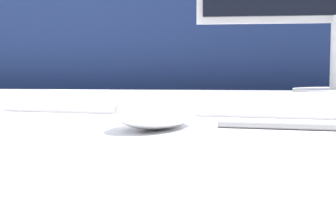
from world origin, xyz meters
name	(u,v)px	position (x,y,z in m)	size (l,w,h in m)	color
partition_panel	(202,164)	(0.00, 0.69, 0.54)	(5.00, 0.03, 1.08)	navy
computer_mouse_near	(164,110)	(0.00, -0.28, 0.79)	(0.10, 0.13, 0.04)	white
keyboard	(173,102)	(-0.01, -0.10, 0.78)	(0.45, 0.19, 0.02)	white
pen	(302,126)	(0.13, -0.28, 0.78)	(0.15, 0.03, 0.01)	#99999E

